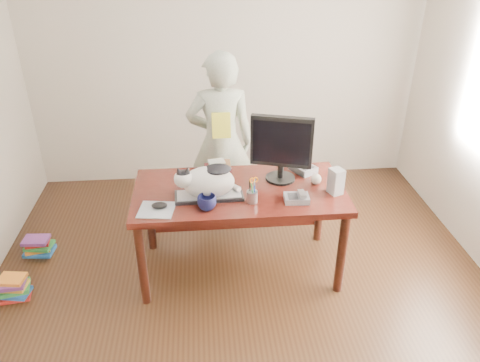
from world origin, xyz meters
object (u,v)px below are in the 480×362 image
calculator (303,168)px  book_stack (218,166)px  desk (239,201)px  phone (297,198)px  pen_cup (252,195)px  speaker (336,181)px  book_pile_a (13,288)px  coffee_mug (207,202)px  mouse (159,205)px  person (221,143)px  cat (206,181)px  book_pile_b (38,246)px  monitor (282,145)px  baseball (316,179)px  keyboard (209,195)px

calculator → book_stack: bearing=142.4°
desk → phone: bearing=-35.2°
pen_cup → speaker: bearing=6.8°
phone → book_pile_a: (-2.15, 0.01, -0.69)m
coffee_mug → book_stack: coffee_mug is taller
mouse → person: 1.06m
pen_cup → book_stack: pen_cup is taller
mouse → person: person is taller
pen_cup → book_pile_a: bearing=-179.7°
cat → mouse: 0.38m
book_stack → book_pile_a: (-1.61, -0.54, -0.70)m
cat → coffee_mug: 0.18m
phone → book_pile_b: bearing=168.6°
monitor → book_pile_a: size_ratio=1.97×
phone → speaker: (0.31, 0.09, 0.07)m
desk → speaker: size_ratio=8.09×
coffee_mug → baseball: (0.85, 0.29, -0.01)m
desk → mouse: size_ratio=13.27×
mouse → coffee_mug: size_ratio=0.90×
keyboard → book_pile_b: (-1.49, 0.45, -0.69)m
monitor → book_stack: monitor is taller
desk → person: bearing=99.0°
mouse → phone: size_ratio=0.65×
keyboard → mouse: mouse is taller
speaker → calculator: (-0.16, 0.36, -0.07)m
speaker → book_stack: speaker is taller
calculator → cat: bearing=173.4°
baseball → keyboard: bearing=-171.1°
desk → coffee_mug: coffee_mug is taller
book_pile_a → cat: bearing=3.9°
coffee_mug → speaker: size_ratio=0.68×
monitor → calculator: monitor is taller
book_stack → book_pile_a: bearing=-165.8°
calculator → book_pile_a: calculator is taller
desk → coffee_mug: size_ratio=11.89×
phone → desk: bearing=148.1°
phone → book_pile_a: size_ratio=0.68×
cat → person: (0.15, 0.82, -0.07)m
cat → baseball: 0.86m
person → pen_cup: bearing=100.4°
book_stack → calculator: (0.69, -0.09, -0.01)m
baseball → book_pile_a: size_ratio=0.31×
book_pile_b → cat: bearing=-16.9°
book_stack → phone: bearing=-49.1°
phone → book_pile_b: size_ratio=0.71×
mouse → speaker: size_ratio=0.61×
keyboard → book_pile_a: size_ratio=1.88×
monitor → book_stack: (-0.47, 0.22, -0.27)m
baseball → book_pile_b: baseball is taller
monitor → book_pile_a: 2.31m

